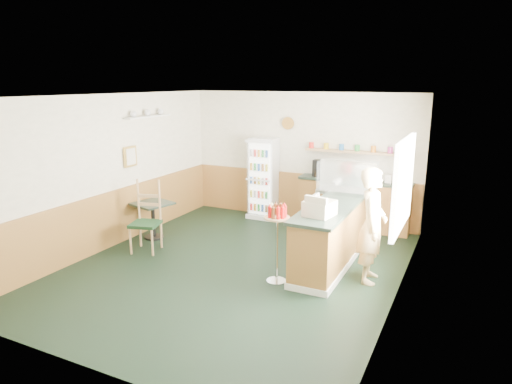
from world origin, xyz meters
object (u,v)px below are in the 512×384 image
Objects in this scene: drinks_fridge at (263,178)px; cafe_chair at (148,214)px; condiment_stand at (277,230)px; cash_register at (320,208)px; display_case at (347,178)px; cafe_table at (153,213)px; shopkeeper at (372,226)px.

cafe_chair is (-0.96, -2.68, -0.22)m from drinks_fridge.
drinks_fridge is 1.48× the size of condiment_stand.
condiment_stand is at bearing -138.76° from cash_register.
display_case reaches higher than cafe_table.
shopkeeper reaches higher than cash_register.
shopkeeper reaches higher than cafe_table.
cash_register is 0.34× the size of condiment_stand.
drinks_fridge reaches higher than display_case.
cash_register is 3.49m from cafe_table.
display_case is at bearing 99.75° from cash_register.
cafe_table is at bearing 81.08° from shopkeeper.
drinks_fridge is at bearing 54.94° from cafe_chair.
cafe_table is (-3.40, 0.45, -0.63)m from cash_register.
cafe_table is (-1.27, -2.18, -0.38)m from drinks_fridge.
cafe_table is at bearing 164.91° from condiment_stand.
cafe_table is (-2.87, 0.77, -0.32)m from condiment_stand.
drinks_fridge is 1.40× the size of cafe_chair.
cafe_table is (-4.10, 0.12, -0.37)m from shopkeeper.
display_case is at bearing 73.96° from condiment_stand.
display_case reaches higher than cafe_chair.
condiment_stand is 0.95× the size of cafe_chair.
drinks_fridge reaches higher than cafe_chair.
cash_register is 0.52× the size of cafe_table.
drinks_fridge is 2.43m from display_case.
cash_register is 0.82m from shopkeeper.
shopkeeper is 4.12m from cafe_table.
drinks_fridge is 2.24× the size of cafe_table.
display_case is 2.43× the size of cash_register.
cafe_table is 0.62m from cafe_chair.
display_case is 3.52m from cafe_chair.
drinks_fridge is 4.32× the size of cash_register.
drinks_fridge is 1.77× the size of display_case.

